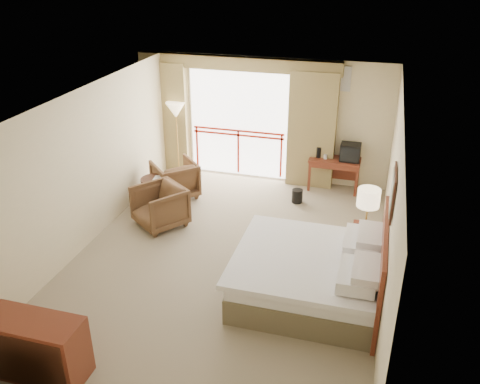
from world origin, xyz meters
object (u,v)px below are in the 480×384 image
(table_lamp, at_px, (369,199))
(tv, at_px, (350,152))
(floor_lamp, at_px, (176,113))
(dresser, at_px, (36,348))
(armchair_near, at_px, (161,225))
(nightstand, at_px, (363,242))
(wastebasket, at_px, (297,196))
(side_table, at_px, (155,187))
(bed, at_px, (312,274))
(armchair_far, at_px, (176,196))
(desk, at_px, (335,165))

(table_lamp, relative_size, tv, 1.58)
(floor_lamp, height_order, dresser, floor_lamp)
(armchair_near, bearing_deg, nightstand, 35.60)
(wastebasket, bearing_deg, armchair_near, -144.54)
(table_lamp, bearing_deg, nightstand, -90.00)
(nightstand, height_order, armchair_near, nightstand)
(side_table, bearing_deg, bed, -31.14)
(nightstand, relative_size, tv, 1.35)
(wastebasket, relative_size, armchair_near, 0.32)
(armchair_far, distance_m, dresser, 5.09)
(tv, relative_size, armchair_far, 0.49)
(armchair_near, xyz_separation_m, dresser, (0.09, -3.83, 0.40))
(table_lamp, bearing_deg, wastebasket, 130.66)
(floor_lamp, distance_m, dresser, 6.33)
(nightstand, xyz_separation_m, table_lamp, (0.00, 0.05, 0.79))
(bed, bearing_deg, nightstand, 62.67)
(armchair_far, distance_m, armchair_near, 1.25)
(bed, distance_m, table_lamp, 1.67)
(tv, bearing_deg, wastebasket, -142.08)
(wastebasket, relative_size, side_table, 0.48)
(floor_lamp, bearing_deg, wastebasket, -14.28)
(armchair_far, bearing_deg, table_lamp, 118.31)
(side_table, distance_m, floor_lamp, 1.95)
(nightstand, bearing_deg, table_lamp, 88.59)
(floor_lamp, bearing_deg, tv, 1.34)
(bed, xyz_separation_m, tv, (0.20, 3.84, 0.51))
(desk, bearing_deg, tv, -7.48)
(bed, bearing_deg, wastebasket, 103.76)
(desk, distance_m, side_table, 3.82)
(wastebasket, bearing_deg, armchair_far, -170.84)
(bed, relative_size, armchair_far, 2.51)
(nightstand, height_order, wastebasket, nightstand)
(nightstand, height_order, armchair_far, nightstand)
(tv, xyz_separation_m, floor_lamp, (-3.83, -0.09, 0.56))
(nightstand, distance_m, armchair_far, 4.14)
(armchair_far, bearing_deg, armchair_near, 55.27)
(tv, height_order, side_table, tv)
(desk, bearing_deg, side_table, -149.63)
(armchair_far, bearing_deg, bed, 97.14)
(side_table, bearing_deg, tv, 25.23)
(desk, height_order, tv, tv)
(side_table, bearing_deg, desk, 27.86)
(tv, height_order, armchair_near, tv)
(nightstand, height_order, floor_lamp, floor_lamp)
(nightstand, relative_size, table_lamp, 0.85)
(table_lamp, xyz_separation_m, dresser, (-3.63, -3.82, -0.66))
(table_lamp, distance_m, desk, 2.70)
(table_lamp, xyz_separation_m, armchair_near, (-3.72, 0.01, -1.07))
(armchair_far, bearing_deg, floor_lamp, -115.27)
(bed, relative_size, armchair_near, 2.48)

